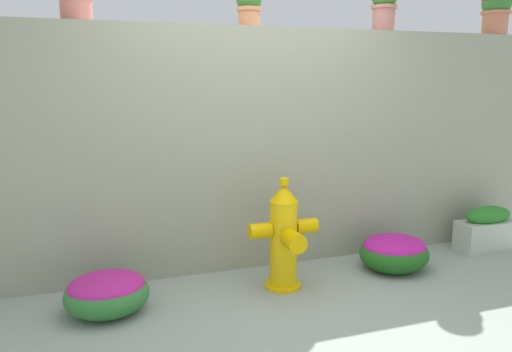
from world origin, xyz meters
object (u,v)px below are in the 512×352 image
object	(u,v)px
potted_plant_4	(496,7)
fire_hydrant	(284,238)
potted_plant_3	(384,2)
potted_plant_2	(249,3)
flower_bush_right	(394,251)
flower_bush_left	(107,292)
planter_box	(487,229)

from	to	relation	value
potted_plant_4	fire_hydrant	world-z (taller)	potted_plant_4
potted_plant_4	potted_plant_3	bearing A→B (deg)	177.86
potted_plant_2	potted_plant_3	bearing A→B (deg)	1.03
potted_plant_4	flower_bush_right	world-z (taller)	potted_plant_4
fire_hydrant	flower_bush_left	world-z (taller)	fire_hydrant
fire_hydrant	flower_bush_right	bearing A→B (deg)	2.76
flower_bush_left	potted_plant_4	bearing A→B (deg)	9.12
potted_plant_2	planter_box	bearing A→B (deg)	-11.01
planter_box	flower_bush_right	bearing A→B (deg)	-172.79
potted_plant_2	potted_plant_4	xyz separation A→B (m)	(2.57, -0.02, 0.07)
planter_box	potted_plant_4	bearing A→B (deg)	56.88
potted_plant_2	flower_bush_left	size ratio (longest dim) A/B	0.55
potted_plant_2	flower_bush_right	distance (m)	2.47
potted_plant_2	potted_plant_3	xyz separation A→B (m)	(1.32, 0.02, 0.07)
potted_plant_2	flower_bush_left	world-z (taller)	potted_plant_2
fire_hydrant	potted_plant_3	bearing A→B (deg)	28.33
flower_bush_right	potted_plant_3	bearing A→B (deg)	74.36
potted_plant_3	flower_bush_left	size ratio (longest dim) A/B	0.72
potted_plant_2	flower_bush_left	distance (m)	2.55
fire_hydrant	flower_bush_left	size ratio (longest dim) A/B	1.50
potted_plant_3	flower_bush_right	bearing A→B (deg)	-105.64
potted_plant_3	potted_plant_2	bearing A→B (deg)	-178.97
flower_bush_left	flower_bush_right	bearing A→B (deg)	1.17
fire_hydrant	flower_bush_right	xyz separation A→B (m)	(1.06, 0.05, -0.25)
fire_hydrant	flower_bush_right	size ratio (longest dim) A/B	1.45
potted_plant_4	planter_box	distance (m)	2.20
flower_bush_left	planter_box	xyz separation A→B (m)	(3.58, 0.20, 0.05)
potted_plant_3	flower_bush_left	world-z (taller)	potted_plant_3
potted_plant_2	planter_box	world-z (taller)	potted_plant_2
potted_plant_3	flower_bush_right	world-z (taller)	potted_plant_3
potted_plant_4	flower_bush_right	xyz separation A→B (m)	(-1.43, -0.57, -2.18)
planter_box	flower_bush_left	bearing A→B (deg)	-176.88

